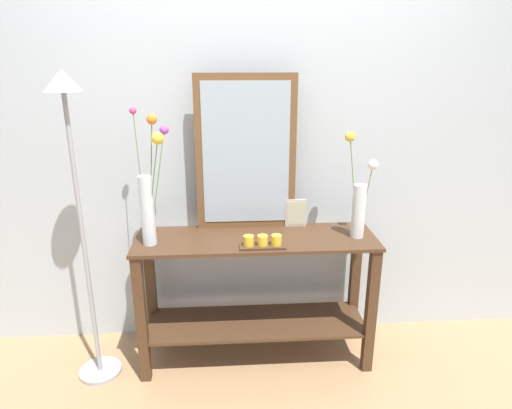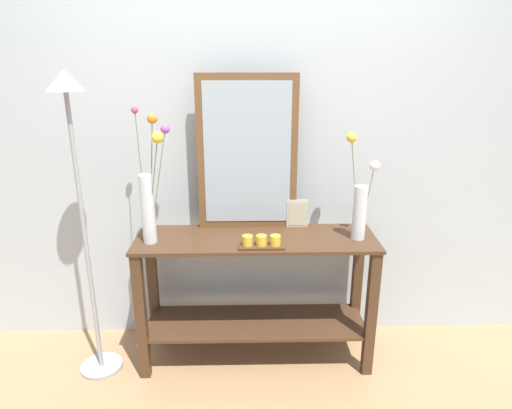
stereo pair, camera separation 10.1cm
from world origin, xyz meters
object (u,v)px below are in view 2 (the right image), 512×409
at_px(vase_right, 360,202).
at_px(picture_frame_small, 297,213).
at_px(mirror_leaning, 247,154).
at_px(floor_lamp, 78,181).
at_px(console_table, 256,285).
at_px(candle_tray, 261,242).
at_px(tall_vase_left, 150,193).

relative_size(vase_right, picture_frame_small, 3.48).
distance_m(mirror_leaning, floor_lamp, 0.92).
bearing_deg(console_table, mirror_leaning, 104.55).
distance_m(vase_right, floor_lamp, 1.50).
bearing_deg(vase_right, candle_tray, -167.31).
relative_size(picture_frame_small, floor_lamp, 0.10).
xyz_separation_m(console_table, mirror_leaning, (-0.05, 0.17, 0.74)).
xyz_separation_m(vase_right, floor_lamp, (-1.49, -0.08, 0.15)).
bearing_deg(vase_right, console_table, 178.64).
height_order(console_table, mirror_leaning, mirror_leaning).
height_order(tall_vase_left, floor_lamp, floor_lamp).
distance_m(tall_vase_left, vase_right, 1.14).
distance_m(mirror_leaning, vase_right, 0.68).
height_order(tall_vase_left, vase_right, tall_vase_left).
bearing_deg(mirror_leaning, console_table, -75.45).
bearing_deg(floor_lamp, tall_vase_left, 7.58).
bearing_deg(picture_frame_small, floor_lamp, -167.60).
xyz_separation_m(console_table, floor_lamp, (-0.92, -0.09, 0.66)).
distance_m(console_table, tall_vase_left, 0.81).
height_order(console_table, floor_lamp, floor_lamp).
bearing_deg(vase_right, picture_frame_small, 151.43).
distance_m(vase_right, candle_tray, 0.59).
height_order(candle_tray, picture_frame_small, picture_frame_small).
height_order(tall_vase_left, candle_tray, tall_vase_left).
xyz_separation_m(console_table, candle_tray, (0.03, -0.14, 0.33)).
relative_size(mirror_leaning, candle_tray, 3.63).
distance_m(tall_vase_left, floor_lamp, 0.36).
relative_size(console_table, floor_lamp, 0.80).
distance_m(console_table, mirror_leaning, 0.76).
height_order(mirror_leaning, vase_right, mirror_leaning).
bearing_deg(picture_frame_small, console_table, -146.80).
bearing_deg(picture_frame_small, mirror_leaning, 177.58).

